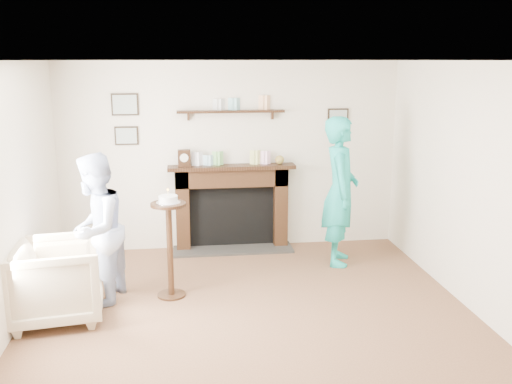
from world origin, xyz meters
TOP-DOWN VIEW (x-y plane):
  - ground at (0.00, 0.00)m, footprint 5.00×5.00m
  - room_shell at (-0.00, 0.69)m, footprint 4.54×5.02m
  - armchair at (-1.90, 0.44)m, footprint 0.98×0.96m
  - man at (-1.55, 0.79)m, footprint 0.77×0.90m
  - woman at (1.28, 1.67)m, footprint 0.59×0.76m
  - pedestal_table at (-0.80, 0.86)m, footprint 0.37×0.37m

SIDE VIEW (x-z plane):
  - ground at x=0.00m, z-range 0.00..0.00m
  - armchair at x=-1.90m, z-range -0.40..0.40m
  - man at x=-1.55m, z-range -0.80..0.80m
  - woman at x=1.28m, z-range -0.92..0.92m
  - pedestal_table at x=-0.80m, z-range 0.14..1.33m
  - room_shell at x=0.00m, z-range 0.36..2.88m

